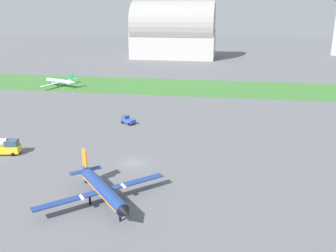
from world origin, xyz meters
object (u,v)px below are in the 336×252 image
Objects in this scene: pushback_tug_near_gate at (128,120)px; fuel_truck_midfield at (3,147)px; airplane_taxiing_turboprop at (60,81)px; airplane_foreground_turboprop at (102,189)px.

pushback_tug_near_gate is 30.10m from fuel_truck_midfield.
airplane_taxiing_turboprop is 4.24× the size of pushback_tug_near_gate.
pushback_tug_near_gate is at bearing 38.47° from fuel_truck_midfield.
pushback_tug_near_gate is at bearing 152.56° from airplane_taxiing_turboprop.
airplane_foreground_turboprop is 38.78m from pushback_tug_near_gate.
airplane_foreground_turboprop is at bearing -42.32° from fuel_truck_midfield.
fuel_truck_midfield is (-19.20, -23.17, 0.67)m from pushback_tug_near_gate.
airplane_foreground_turboprop reaches higher than pushback_tug_near_gate.
fuel_truck_midfield is at bearing 124.95° from airplane_taxiing_turboprop.
airplane_taxiing_turboprop reaches higher than pushback_tug_near_gate.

